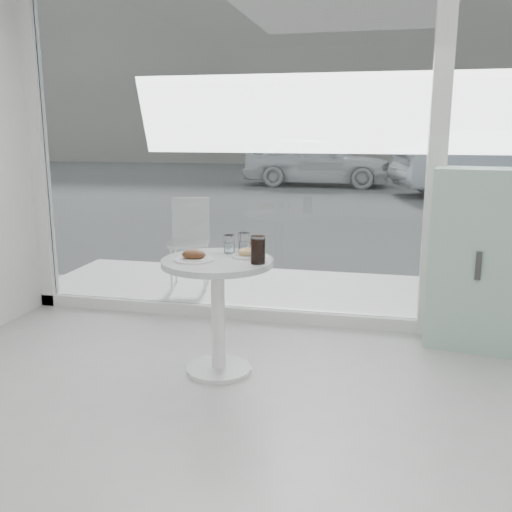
% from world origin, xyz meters
% --- Properties ---
extents(storefront, '(5.00, 0.14, 3.00)m').
position_xyz_m(storefront, '(0.07, 3.00, 1.71)').
color(storefront, white).
rests_on(storefront, ground).
extents(main_table, '(0.72, 0.72, 0.77)m').
position_xyz_m(main_table, '(-0.50, 1.90, 0.55)').
color(main_table, white).
rests_on(main_table, ground).
extents(patio_deck, '(5.60, 1.60, 0.05)m').
position_xyz_m(patio_deck, '(0.00, 3.80, 0.03)').
color(patio_deck, silver).
rests_on(patio_deck, ground).
extents(street, '(40.00, 24.00, 0.00)m').
position_xyz_m(street, '(0.00, 16.00, -0.00)').
color(street, '#3B3B3B').
rests_on(street, ground).
extents(far_building, '(40.00, 2.00, 8.00)m').
position_xyz_m(far_building, '(0.00, 25.00, 4.00)').
color(far_building, gray).
rests_on(far_building, ground).
extents(mint_cabinet, '(0.67, 0.50, 1.32)m').
position_xyz_m(mint_cabinet, '(1.19, 2.78, 0.66)').
color(mint_cabinet, '#8DB4A2').
rests_on(mint_cabinet, ground).
extents(patio_chair, '(0.45, 0.45, 0.87)m').
position_xyz_m(patio_chair, '(-1.33, 3.75, 0.54)').
color(patio_chair, white).
rests_on(patio_chair, patio_deck).
extents(car_white, '(4.15, 1.80, 1.39)m').
position_xyz_m(car_white, '(-1.35, 14.70, 0.70)').
color(car_white, silver).
rests_on(car_white, street).
extents(car_silver, '(4.96, 2.70, 1.55)m').
position_xyz_m(car_silver, '(3.07, 13.04, 0.78)').
color(car_silver, '#B2B5BA').
rests_on(car_silver, street).
extents(plate_fritter, '(0.25, 0.25, 0.07)m').
position_xyz_m(plate_fritter, '(-0.63, 1.83, 0.80)').
color(plate_fritter, silver).
rests_on(plate_fritter, main_table).
extents(plate_donut, '(0.21, 0.21, 0.05)m').
position_xyz_m(plate_donut, '(-0.33, 2.01, 0.79)').
color(plate_donut, silver).
rests_on(plate_donut, main_table).
extents(water_tumbler_a, '(0.07, 0.07, 0.12)m').
position_xyz_m(water_tumbler_a, '(-0.48, 2.11, 0.82)').
color(water_tumbler_a, white).
rests_on(water_tumbler_a, main_table).
extents(water_tumbler_b, '(0.08, 0.08, 0.13)m').
position_xyz_m(water_tumbler_b, '(-0.38, 2.15, 0.83)').
color(water_tumbler_b, white).
rests_on(water_tumbler_b, main_table).
extents(cola_glass, '(0.09, 0.09, 0.17)m').
position_xyz_m(cola_glass, '(-0.22, 1.84, 0.85)').
color(cola_glass, white).
rests_on(cola_glass, main_table).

